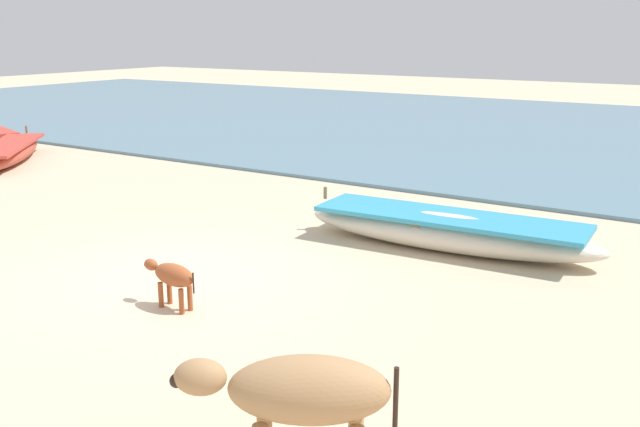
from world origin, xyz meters
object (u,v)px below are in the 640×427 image
fishing_boat_1 (8,152)px  calf_near_rust (172,276)px  cow_adult_tan (301,395)px  fishing_boat_4 (448,230)px

fishing_boat_1 → calf_near_rust: (10.34, -4.83, 0.14)m
fishing_boat_1 → cow_adult_tan: 15.26m
cow_adult_tan → calf_near_rust: (-3.26, 2.05, -0.35)m
cow_adult_tan → calf_near_rust: 3.87m
calf_near_rust → cow_adult_tan: bearing=152.2°
fishing_boat_4 → fishing_boat_1: bearing=-6.8°
cow_adult_tan → calf_near_rust: size_ratio=1.73×
fishing_boat_1 → fishing_boat_4: 12.25m
fishing_boat_4 → calf_near_rust: (-1.88, -4.04, 0.11)m
fishing_boat_4 → calf_near_rust: size_ratio=5.40×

